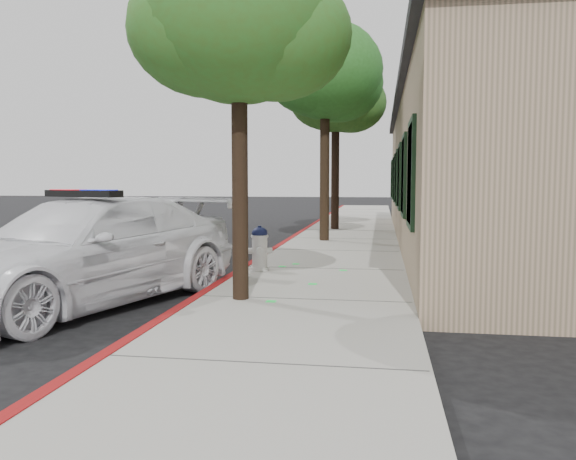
% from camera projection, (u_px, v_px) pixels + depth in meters
% --- Properties ---
extents(ground, '(120.00, 120.00, 0.00)m').
position_uv_depth(ground, '(194.00, 305.00, 8.66)').
color(ground, black).
rests_on(ground, ground).
extents(sidewalk, '(3.20, 60.00, 0.15)m').
position_uv_depth(sidewalk, '(322.00, 272.00, 11.36)').
color(sidewalk, '#9A978C').
rests_on(sidewalk, ground).
extents(red_curb, '(0.14, 60.00, 0.16)m').
position_uv_depth(red_curb, '(245.00, 270.00, 11.60)').
color(red_curb, '#9F1115').
rests_on(red_curb, ground).
extents(clapboard_building, '(7.30, 20.89, 4.24)m').
position_uv_depth(clapboard_building, '(526.00, 171.00, 16.29)').
color(clapboard_building, tan).
rests_on(clapboard_building, ground).
extents(police_car, '(3.94, 5.94, 1.72)m').
position_uv_depth(police_car, '(85.00, 251.00, 8.69)').
color(police_car, white).
rests_on(police_car, ground).
extents(fire_hydrant, '(0.49, 0.42, 0.85)m').
position_uv_depth(fire_hydrant, '(260.00, 248.00, 11.07)').
color(fire_hydrant, silver).
rests_on(fire_hydrant, sidewalk).
extents(street_tree_near, '(3.10, 2.82, 5.17)m').
position_uv_depth(street_tree_near, '(239.00, 25.00, 8.09)').
color(street_tree_near, black).
rests_on(street_tree_near, sidewalk).
extents(street_tree_mid, '(3.25, 3.34, 6.18)m').
position_uv_depth(street_tree_mid, '(325.00, 75.00, 16.42)').
color(street_tree_mid, black).
rests_on(street_tree_mid, sidewalk).
extents(street_tree_far, '(3.39, 3.29, 6.16)m').
position_uv_depth(street_tree_far, '(337.00, 97.00, 20.32)').
color(street_tree_far, black).
rests_on(street_tree_far, sidewalk).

